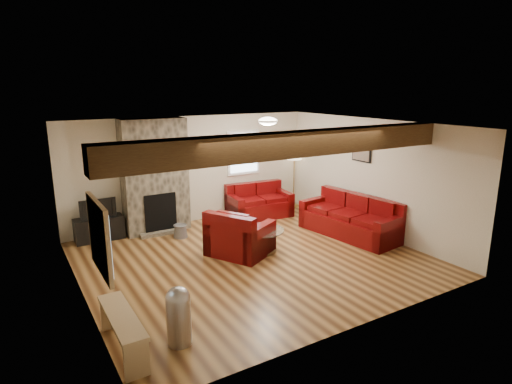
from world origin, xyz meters
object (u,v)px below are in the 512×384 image
sofa_three (350,216)px  coffee_table (260,240)px  armchair_red (240,232)px  loveseat (259,201)px  television (97,208)px  floor_lamp (294,157)px  tv_cabinet (99,229)px

sofa_three → coffee_table: bearing=-102.5°
armchair_red → coffee_table: 0.45m
sofa_three → loveseat: sofa_three is taller
television → floor_lamp: bearing=0.2°
loveseat → coffee_table: (-1.21, -2.00, -0.18)m
loveseat → armchair_red: size_ratio=1.40×
tv_cabinet → floor_lamp: floor_lamp is taller
sofa_three → floor_lamp: (0.32, 2.51, 0.90)m
loveseat → armchair_red: bearing=-125.0°
loveseat → floor_lamp: 1.61m
sofa_three → armchair_red: 2.57m
sofa_three → floor_lamp: bearing=165.2°
armchair_red → sofa_three: bearing=-125.4°
loveseat → television: (-3.77, 0.30, 0.30)m
loveseat → coffee_table: bearing=-115.9°
sofa_three → tv_cabinet: sofa_three is taller
sofa_three → loveseat: 2.39m
floor_lamp → coffee_table: bearing=-137.0°
sofa_three → floor_lamp: floor_lamp is taller
loveseat → floor_lamp: size_ratio=0.97×
floor_lamp → armchair_red: bearing=-142.5°
armchair_red → coffee_table: size_ratio=1.17×
loveseat → coffee_table: 2.35m
sofa_three → floor_lamp: size_ratio=1.42×
tv_cabinet → television: (0.00, 0.00, 0.46)m
loveseat → armchair_red: armchair_red is taller
armchair_red → television: bearing=16.5°
sofa_three → tv_cabinet: (-4.73, 2.49, -0.18)m
television → floor_lamp: 5.09m
sofa_three → coffee_table: sofa_three is taller
coffee_table → floor_lamp: bearing=43.0°
sofa_three → tv_cabinet: 5.35m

